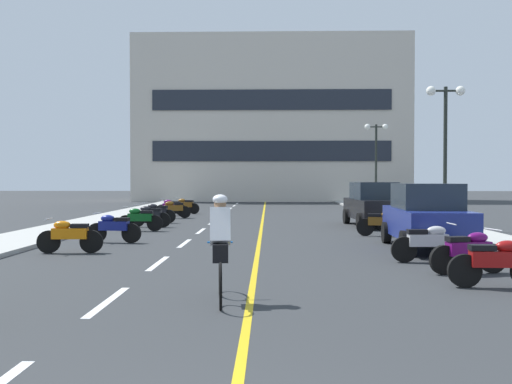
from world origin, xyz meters
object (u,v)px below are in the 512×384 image
object	(u,v)px
street_lamp_mid	(445,125)
motorcycle_9	(150,216)
motorcycle_5	(70,235)
motorcycle_6	(114,227)
motorcycle_11	(173,209)
motorcycle_12	(171,207)
parked_car_mid	(373,204)
motorcycle_2	(497,262)
parked_car_near	(426,216)
street_lamp_far	(376,147)
motorcycle_3	(469,251)
cyclist_rider	(220,245)
motorcycle_4	(428,242)
motorcycle_8	(140,219)
motorcycle_13	(185,205)
motorcycle_10	(157,212)
motorcycle_7	(382,223)

from	to	relation	value
street_lamp_mid	motorcycle_9	size ratio (longest dim) A/B	3.14
motorcycle_5	motorcycle_6	world-z (taller)	same
motorcycle_6	motorcycle_11	world-z (taller)	same
motorcycle_12	parked_car_mid	bearing A→B (deg)	-34.03
motorcycle_9	motorcycle_2	bearing A→B (deg)	-54.43
street_lamp_mid	parked_car_near	distance (m)	6.86
motorcycle_9	motorcycle_12	xyz separation A→B (m)	(-0.39, 7.07, 0.00)
street_lamp_far	motorcycle_6	size ratio (longest dim) A/B	3.11
motorcycle_3	motorcycle_12	bearing A→B (deg)	117.31
parked_car_mid	cyclist_rider	bearing A→B (deg)	-109.66
motorcycle_4	motorcycle_9	bearing A→B (deg)	132.29
motorcycle_8	motorcycle_11	distance (m)	6.85
motorcycle_9	cyclist_rider	xyz separation A→B (m)	(4.04, -13.58, 0.41)
cyclist_rider	motorcycle_13	bearing A→B (deg)	100.01
motorcycle_6	motorcycle_4	bearing A→B (deg)	-24.41
motorcycle_2	motorcycle_10	bearing A→B (deg)	121.82
motorcycle_10	motorcycle_5	bearing A→B (deg)	-91.37
street_lamp_far	motorcycle_13	size ratio (longest dim) A/B	3.18
street_lamp_far	motorcycle_7	bearing A→B (deg)	-100.13
motorcycle_11	motorcycle_9	bearing A→B (deg)	-90.80
motorcycle_12	motorcycle_2	bearing A→B (deg)	-64.59
motorcycle_12	motorcycle_13	xyz separation A→B (m)	(0.46, 1.80, 0.00)
street_lamp_mid	cyclist_rider	size ratio (longest dim) A/B	3.02
street_lamp_far	motorcycle_7	world-z (taller)	street_lamp_far
parked_car_mid	motorcycle_9	size ratio (longest dim) A/B	2.52
motorcycle_4	motorcycle_10	bearing A→B (deg)	127.01
street_lamp_far	motorcycle_13	xyz separation A→B (m)	(-11.45, -3.80, -3.50)
street_lamp_mid	street_lamp_far	distance (m)	13.82
motorcycle_9	motorcycle_13	bearing A→B (deg)	89.50
motorcycle_2	motorcycle_9	xyz separation A→B (m)	(-8.86, 12.39, 0.00)
motorcycle_3	motorcycle_4	size ratio (longest dim) A/B	0.99
motorcycle_13	motorcycle_2	bearing A→B (deg)	-67.55
motorcycle_3	street_lamp_far	bearing A→B (deg)	83.63
street_lamp_mid	motorcycle_6	world-z (taller)	street_lamp_mid
motorcycle_4	motorcycle_6	size ratio (longest dim) A/B	1.00
motorcycle_9	motorcycle_8	bearing A→B (deg)	-90.00
motorcycle_2	parked_car_mid	bearing A→B (deg)	88.85
motorcycle_7	motorcycle_10	world-z (taller)	same
street_lamp_far	motorcycle_3	distance (m)	23.98
cyclist_rider	motorcycle_8	bearing A→B (deg)	108.84
motorcycle_7	cyclist_rider	bearing A→B (deg)	-114.48
motorcycle_11	cyclist_rider	xyz separation A→B (m)	(3.97, -18.69, 0.41)
street_lamp_mid	motorcycle_12	size ratio (longest dim) A/B	3.15
motorcycle_3	motorcycle_4	distance (m)	1.60
parked_car_mid	motorcycle_8	distance (m)	9.44
motorcycle_4	motorcycle_8	bearing A→B (deg)	138.18
parked_car_near	motorcycle_12	xyz separation A→B (m)	(-9.55, 13.90, -0.44)
motorcycle_4	motorcycle_7	size ratio (longest dim) A/B	1.02
motorcycle_12	motorcycle_7	bearing A→B (deg)	-49.33
motorcycle_4	motorcycle_6	distance (m)	9.26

